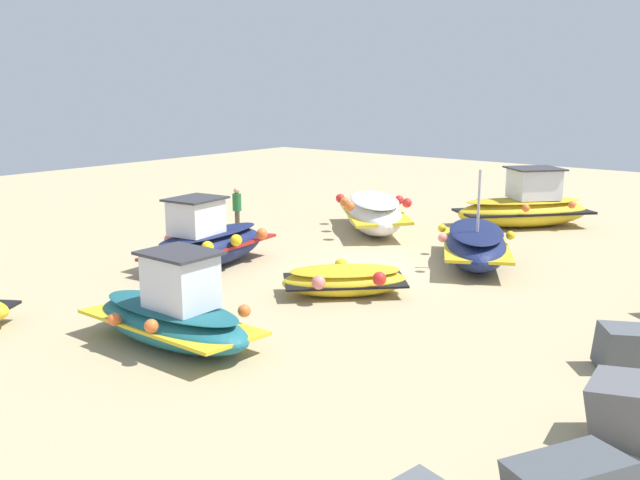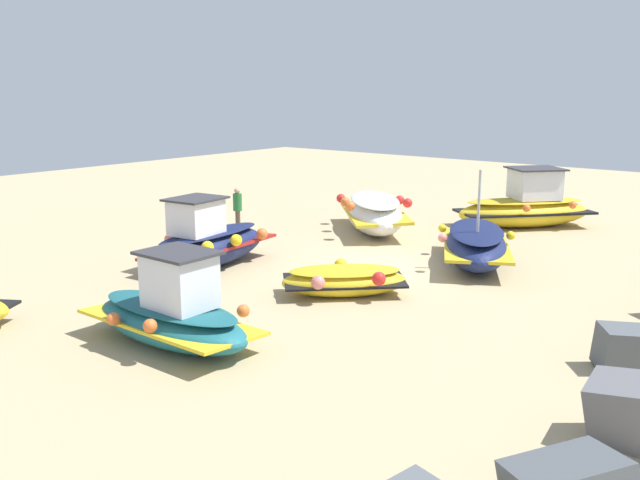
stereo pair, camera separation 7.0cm
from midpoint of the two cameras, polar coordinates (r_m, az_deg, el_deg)
name	(u,v)px [view 2 (the right image)]	position (r m, az deg, el deg)	size (l,w,h in m)	color
ground_plane	(376,268)	(20.40, 4.72, -2.32)	(58.78, 58.78, 0.00)	tan
fishing_boat_0	(208,242)	(20.58, -9.10, -0.20)	(4.58, 2.53, 2.19)	navy
fishing_boat_1	(172,314)	(14.59, -11.96, -6.02)	(2.19, 4.17, 2.07)	#1E6670
fishing_boat_2	(476,245)	(21.13, 12.81, -0.38)	(4.94, 3.80, 2.91)	navy
fishing_boat_3	(526,207)	(27.31, 16.67, 2.66)	(5.17, 4.88, 2.26)	gold
fishing_boat_5	(374,213)	(25.41, 4.57, 2.27)	(5.00, 4.86, 1.42)	white
fishing_boat_6	(345,280)	(17.65, 2.15, -3.34)	(3.14, 3.18, 0.84)	gold
person_walking	(238,207)	(25.13, -6.73, 2.71)	(0.32, 0.32, 1.67)	brown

